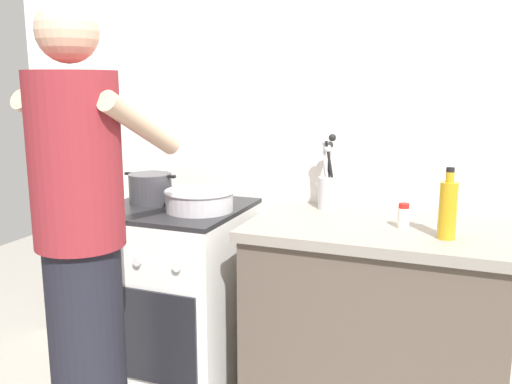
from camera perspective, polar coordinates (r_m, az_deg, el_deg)
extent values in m
cube|color=silver|center=(2.53, 6.36, 6.90)|extent=(3.20, 0.10, 2.50)
cube|color=brown|center=(2.34, 12.13, -14.57)|extent=(0.96, 0.56, 0.86)
cube|color=gray|center=(2.18, 12.62, -3.89)|extent=(1.00, 0.60, 0.04)
cube|color=white|center=(2.61, -8.11, -11.36)|extent=(0.60, 0.60, 0.88)
cube|color=#232326|center=(2.47, -8.40, -1.70)|extent=(0.60, 0.60, 0.02)
cube|color=black|center=(2.38, -11.82, -14.34)|extent=(0.51, 0.01, 0.40)
cylinder|color=silver|center=(2.36, -15.90, -6.44)|extent=(0.04, 0.01, 0.04)
cylinder|color=silver|center=(2.26, -12.23, -7.06)|extent=(0.04, 0.01, 0.04)
cylinder|color=silver|center=(2.17, -8.23, -7.71)|extent=(0.04, 0.01, 0.04)
cylinder|color=#38383D|center=(2.55, -10.89, 0.38)|extent=(0.19, 0.19, 0.13)
cube|color=black|center=(2.60, -13.03, 1.87)|extent=(0.04, 0.02, 0.01)
cube|color=black|center=(2.48, -8.76, 1.59)|extent=(0.04, 0.02, 0.01)
cylinder|color=#B7B7BC|center=(2.37, -5.87, -0.89)|extent=(0.29, 0.29, 0.09)
torus|color=#B7B7BC|center=(2.36, -5.89, 0.05)|extent=(0.30, 0.30, 0.01)
cylinder|color=silver|center=(2.41, 7.63, -0.11)|extent=(0.10, 0.10, 0.14)
cylinder|color=black|center=(2.38, 7.82, 1.92)|extent=(0.05, 0.07, 0.29)
sphere|color=black|center=(2.36, 7.92, 5.60)|extent=(0.03, 0.03, 0.03)
cylinder|color=black|center=(2.39, 7.55, 1.64)|extent=(0.02, 0.04, 0.25)
sphere|color=black|center=(2.37, 7.63, 4.84)|extent=(0.03, 0.03, 0.03)
cylinder|color=silver|center=(2.39, 7.08, 1.74)|extent=(0.02, 0.03, 0.26)
sphere|color=silver|center=(2.37, 7.16, 5.18)|extent=(0.03, 0.03, 0.03)
cylinder|color=silver|center=(2.38, 7.37, 1.47)|extent=(0.05, 0.03, 0.23)
sphere|color=silver|center=(2.36, 7.44, 4.49)|extent=(0.03, 0.03, 0.03)
cylinder|color=silver|center=(2.15, 15.02, -2.63)|extent=(0.04, 0.04, 0.08)
cylinder|color=red|center=(2.14, 15.08, -1.39)|extent=(0.04, 0.04, 0.02)
cylinder|color=gold|center=(2.04, 19.23, -1.83)|extent=(0.06, 0.06, 0.20)
cylinder|color=gold|center=(2.02, 19.45, 1.47)|extent=(0.03, 0.03, 0.04)
cylinder|color=black|center=(2.01, 19.50, 2.20)|extent=(0.03, 0.03, 0.02)
cylinder|color=black|center=(2.14, -16.90, -16.93)|extent=(0.26, 0.26, 0.90)
cylinder|color=maroon|center=(1.91, -18.18, 3.12)|extent=(0.30, 0.30, 0.58)
sphere|color=#D3AA8C|center=(1.89, -18.98, 15.47)|extent=(0.20, 0.20, 0.20)
cylinder|color=#D3AA8C|center=(2.11, -19.54, 6.79)|extent=(0.07, 0.41, 0.24)
cylinder|color=#D3AA8C|center=(1.91, -11.72, 6.78)|extent=(0.07, 0.41, 0.24)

